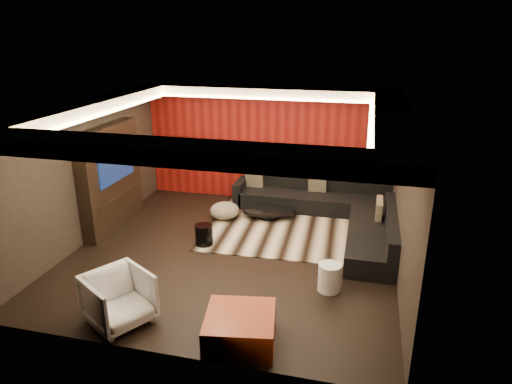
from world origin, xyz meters
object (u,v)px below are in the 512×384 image
(orange_ottoman, at_px, (240,328))
(sectional_sofa, at_px, (333,212))
(coffee_table, at_px, (268,213))
(white_side_table, at_px, (330,277))
(drum_stool, at_px, (204,235))
(armchair, at_px, (119,299))

(orange_ottoman, relative_size, sectional_sofa, 0.26)
(coffee_table, relative_size, white_side_table, 2.54)
(coffee_table, relative_size, drum_stool, 2.89)
(white_side_table, distance_m, sectional_sofa, 2.77)
(orange_ottoman, height_order, sectional_sofa, sectional_sofa)
(drum_stool, relative_size, white_side_table, 0.88)
(drum_stool, bearing_deg, coffee_table, 59.89)
(orange_ottoman, height_order, armchair, armchair)
(coffee_table, xyz_separation_m, orange_ottoman, (0.55, -4.29, 0.09))
(white_side_table, distance_m, armchair, 3.29)
(drum_stool, bearing_deg, white_side_table, -22.68)
(sectional_sofa, bearing_deg, coffee_table, -177.15)
(orange_ottoman, bearing_deg, armchair, 180.00)
(drum_stool, relative_size, armchair, 0.48)
(coffee_table, distance_m, sectional_sofa, 1.45)
(armchair, bearing_deg, coffee_table, 15.40)
(armchair, bearing_deg, orange_ottoman, -58.19)
(coffee_table, height_order, white_side_table, white_side_table)
(coffee_table, distance_m, white_side_table, 3.14)
(sectional_sofa, bearing_deg, orange_ottoman, -101.55)
(drum_stool, distance_m, armchair, 2.69)
(coffee_table, xyz_separation_m, drum_stool, (-0.94, -1.63, 0.11))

